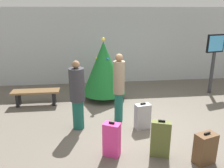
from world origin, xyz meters
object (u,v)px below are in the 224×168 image
traveller_0 (119,86)px  suitcase_3 (205,149)px  flight_info_kiosk (214,54)px  suitcase_2 (143,116)px  waiting_bench (36,94)px  suitcase_0 (112,140)px  suitcase_1 (160,139)px  traveller_1 (77,94)px  holiday_tree (104,68)px

traveller_0 → suitcase_3: traveller_0 is taller
flight_info_kiosk → suitcase_2: bearing=-143.0°
waiting_bench → suitcase_2: bearing=-32.7°
flight_info_kiosk → suitcase_0: bearing=-139.7°
traveller_0 → suitcase_2: bearing=-41.8°
suitcase_1 → suitcase_3: (0.80, -0.32, -0.07)m
traveller_1 → traveller_0: bearing=14.9°
waiting_bench → suitcase_0: bearing=-55.3°
flight_info_kiosk → suitcase_2: (-3.07, -2.32, -1.09)m
suitcase_1 → suitcase_2: size_ratio=1.18×
suitcase_0 → suitcase_2: size_ratio=1.10×
holiday_tree → suitcase_1: bearing=-75.7°
holiday_tree → suitcase_0: bearing=-92.1°
holiday_tree → suitcase_0: size_ratio=2.71×
waiting_bench → suitcase_0: suitcase_0 is taller
flight_info_kiosk → traveller_0: bearing=-153.0°
holiday_tree → traveller_0: size_ratio=1.12×
suitcase_2 → suitcase_3: suitcase_2 is taller
suitcase_2 → suitcase_3: bearing=-60.4°
waiting_bench → traveller_0: bearing=-30.4°
waiting_bench → suitcase_1: (3.03, -3.10, 0.03)m
holiday_tree → suitcase_0: (-0.12, -3.24, -0.72)m
holiday_tree → suitcase_2: holiday_tree is taller
flight_info_kiosk → traveller_0: (-3.61, -1.84, -0.43)m
suitcase_1 → waiting_bench: bearing=134.3°
flight_info_kiosk → suitcase_1: (-3.00, -3.52, -1.03)m
suitcase_0 → suitcase_3: bearing=-14.8°
suitcase_0 → suitcase_2: (0.91, 1.06, -0.03)m
traveller_1 → suitcase_1: (1.68, -1.40, -0.53)m
traveller_0 → suitcase_3: size_ratio=2.77×
flight_info_kiosk → suitcase_1: flight_info_kiosk is taller
traveller_0 → flight_info_kiosk: bearing=27.0°
holiday_tree → traveller_1: 2.15m
holiday_tree → flight_info_kiosk: bearing=2.0°
suitcase_3 → holiday_tree: bearing=114.1°
flight_info_kiosk → waiting_bench: flight_info_kiosk is taller
flight_info_kiosk → traveller_1: bearing=-155.6°
holiday_tree → suitcase_1: holiday_tree is taller
holiday_tree → traveller_0: (0.25, -1.70, -0.09)m
traveller_0 → suitcase_1: 1.89m
waiting_bench → suitcase_2: (2.96, -1.90, -0.03)m
waiting_bench → flight_info_kiosk: bearing=4.0°
traveller_0 → traveller_1: traveller_0 is taller
suitcase_3 → waiting_bench: bearing=138.2°
suitcase_2 → traveller_0: bearing=138.2°
traveller_1 → suitcase_3: traveller_1 is taller
traveller_0 → suitcase_3: (1.41, -2.01, -0.67)m
traveller_1 → suitcase_0: 1.54m
flight_info_kiosk → waiting_bench: bearing=-176.0°
suitcase_1 → suitcase_2: bearing=93.4°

